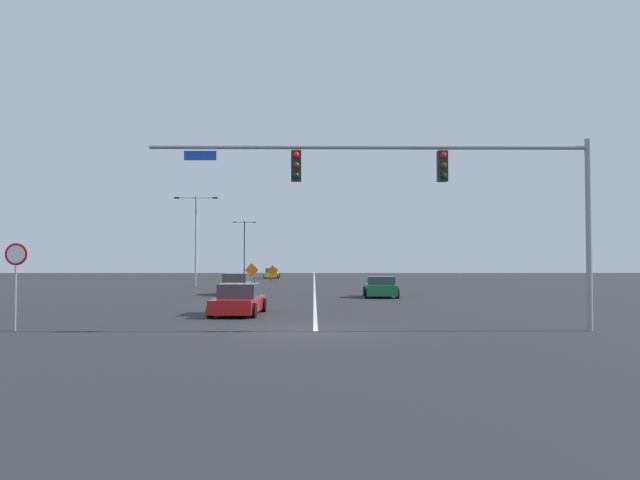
{
  "coord_description": "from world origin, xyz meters",
  "views": [
    {
      "loc": [
        -0.06,
        -21.47,
        2.39
      ],
      "look_at": [
        0.37,
        22.13,
        3.82
      ],
      "focal_mm": 35.49,
      "sensor_mm": 36.0,
      "label": 1
    }
  ],
  "objects_px": {
    "car_yellow_far": "(272,274)",
    "car_green_mid": "(381,287)",
    "street_lamp_near_left": "(244,244)",
    "traffic_signal_assembly": "(434,180)",
    "street_lamp_mid_right": "(196,233)",
    "construction_sign_median_near": "(252,271)",
    "stop_sign": "(16,269)",
    "car_red_near": "(239,300)",
    "car_orange_approaching": "(236,285)",
    "construction_sign_left_shoulder": "(273,271)"
  },
  "relations": [
    {
      "from": "car_yellow_far",
      "to": "stop_sign",
      "type": "bearing_deg",
      "value": -93.96
    },
    {
      "from": "traffic_signal_assembly",
      "to": "car_red_near",
      "type": "relative_size",
      "value": 3.23
    },
    {
      "from": "street_lamp_near_left",
      "to": "car_orange_approaching",
      "type": "distance_m",
      "value": 50.46
    },
    {
      "from": "stop_sign",
      "to": "street_lamp_mid_right",
      "type": "height_order",
      "value": "street_lamp_mid_right"
    },
    {
      "from": "stop_sign",
      "to": "car_red_near",
      "type": "height_order",
      "value": "stop_sign"
    },
    {
      "from": "street_lamp_near_left",
      "to": "street_lamp_mid_right",
      "type": "relative_size",
      "value": 1.0
    },
    {
      "from": "stop_sign",
      "to": "car_orange_approaching",
      "type": "relative_size",
      "value": 0.68
    },
    {
      "from": "street_lamp_mid_right",
      "to": "car_yellow_far",
      "type": "bearing_deg",
      "value": 79.64
    },
    {
      "from": "traffic_signal_assembly",
      "to": "car_red_near",
      "type": "xyz_separation_m",
      "value": [
        -7.45,
        6.65,
        -4.51
      ]
    },
    {
      "from": "street_lamp_mid_right",
      "to": "car_red_near",
      "type": "relative_size",
      "value": 1.78
    },
    {
      "from": "street_lamp_near_left",
      "to": "car_orange_approaching",
      "type": "xyz_separation_m",
      "value": [
        4.93,
        -50.04,
        -4.19
      ]
    },
    {
      "from": "street_lamp_mid_right",
      "to": "car_yellow_far",
      "type": "xyz_separation_m",
      "value": [
        5.14,
        28.12,
        -4.32
      ]
    },
    {
      "from": "stop_sign",
      "to": "car_green_mid",
      "type": "xyz_separation_m",
      "value": [
        14.58,
        19.64,
        -1.46
      ]
    },
    {
      "from": "car_green_mid",
      "to": "construction_sign_left_shoulder",
      "type": "bearing_deg",
      "value": 106.28
    },
    {
      "from": "street_lamp_near_left",
      "to": "car_green_mid",
      "type": "bearing_deg",
      "value": -74.47
    },
    {
      "from": "construction_sign_median_near",
      "to": "car_red_near",
      "type": "bearing_deg",
      "value": -85.34
    },
    {
      "from": "car_red_near",
      "to": "car_orange_approaching",
      "type": "bearing_deg",
      "value": 97.47
    },
    {
      "from": "traffic_signal_assembly",
      "to": "construction_sign_median_near",
      "type": "relative_size",
      "value": 7.0
    },
    {
      "from": "construction_sign_left_shoulder",
      "to": "car_green_mid",
      "type": "bearing_deg",
      "value": -73.72
    },
    {
      "from": "street_lamp_mid_right",
      "to": "construction_sign_median_near",
      "type": "height_order",
      "value": "street_lamp_mid_right"
    },
    {
      "from": "stop_sign",
      "to": "street_lamp_near_left",
      "type": "relative_size",
      "value": 0.36
    },
    {
      "from": "construction_sign_left_shoulder",
      "to": "car_orange_approaching",
      "type": "distance_m",
      "value": 28.0
    },
    {
      "from": "car_orange_approaching",
      "to": "street_lamp_near_left",
      "type": "bearing_deg",
      "value": 95.62
    },
    {
      "from": "street_lamp_mid_right",
      "to": "stop_sign",
      "type": "bearing_deg",
      "value": -88.95
    },
    {
      "from": "street_lamp_near_left",
      "to": "construction_sign_left_shoulder",
      "type": "height_order",
      "value": "street_lamp_near_left"
    },
    {
      "from": "construction_sign_median_near",
      "to": "car_green_mid",
      "type": "distance_m",
      "value": 22.71
    },
    {
      "from": "stop_sign",
      "to": "car_orange_approaching",
      "type": "distance_m",
      "value": 23.35
    },
    {
      "from": "street_lamp_mid_right",
      "to": "car_yellow_far",
      "type": "height_order",
      "value": "street_lamp_mid_right"
    },
    {
      "from": "traffic_signal_assembly",
      "to": "street_lamp_mid_right",
      "type": "height_order",
      "value": "street_lamp_mid_right"
    },
    {
      "from": "street_lamp_near_left",
      "to": "traffic_signal_assembly",
      "type": "bearing_deg",
      "value": -78.76
    },
    {
      "from": "street_lamp_near_left",
      "to": "car_yellow_far",
      "type": "distance_m",
      "value": 10.43
    },
    {
      "from": "stop_sign",
      "to": "street_lamp_near_left",
      "type": "distance_m",
      "value": 72.92
    },
    {
      "from": "car_yellow_far",
      "to": "car_green_mid",
      "type": "relative_size",
      "value": 1.0
    },
    {
      "from": "stop_sign",
      "to": "street_lamp_near_left",
      "type": "bearing_deg",
      "value": 90.16
    },
    {
      "from": "traffic_signal_assembly",
      "to": "street_lamp_mid_right",
      "type": "bearing_deg",
      "value": 112.21
    },
    {
      "from": "street_lamp_mid_right",
      "to": "construction_sign_left_shoulder",
      "type": "height_order",
      "value": "street_lamp_mid_right"
    },
    {
      "from": "car_orange_approaching",
      "to": "car_green_mid",
      "type": "bearing_deg",
      "value": -17.89
    },
    {
      "from": "car_yellow_far",
      "to": "car_green_mid",
      "type": "distance_m",
      "value": 46.06
    },
    {
      "from": "traffic_signal_assembly",
      "to": "car_green_mid",
      "type": "relative_size",
      "value": 3.62
    },
    {
      "from": "stop_sign",
      "to": "construction_sign_median_near",
      "type": "height_order",
      "value": "stop_sign"
    },
    {
      "from": "street_lamp_near_left",
      "to": "street_lamp_mid_right",
      "type": "bearing_deg",
      "value": -90.73
    },
    {
      "from": "traffic_signal_assembly",
      "to": "car_green_mid",
      "type": "xyz_separation_m",
      "value": [
        0.25,
        19.92,
        -4.5
      ]
    },
    {
      "from": "street_lamp_near_left",
      "to": "construction_sign_median_near",
      "type": "bearing_deg",
      "value": -82.49
    },
    {
      "from": "street_lamp_near_left",
      "to": "car_red_near",
      "type": "distance_m",
      "value": 67.01
    },
    {
      "from": "street_lamp_mid_right",
      "to": "car_green_mid",
      "type": "xyz_separation_m",
      "value": [
        15.25,
        -16.81,
        -4.32
      ]
    },
    {
      "from": "stop_sign",
      "to": "car_red_near",
      "type": "bearing_deg",
      "value": 42.84
    },
    {
      "from": "construction_sign_median_near",
      "to": "traffic_signal_assembly",
      "type": "bearing_deg",
      "value": -75.75
    },
    {
      "from": "street_lamp_near_left",
      "to": "car_green_mid",
      "type": "distance_m",
      "value": 55.41
    },
    {
      "from": "stop_sign",
      "to": "street_lamp_near_left",
      "type": "xyz_separation_m",
      "value": [
        -0.21,
        72.87,
        2.81
      ]
    },
    {
      "from": "street_lamp_mid_right",
      "to": "car_green_mid",
      "type": "relative_size",
      "value": 2.0
    }
  ]
}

